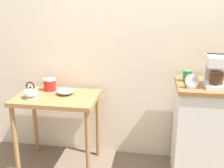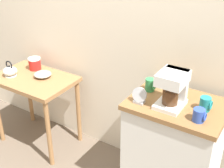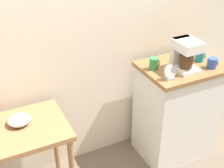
# 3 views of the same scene
# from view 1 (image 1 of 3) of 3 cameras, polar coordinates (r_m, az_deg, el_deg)

# --- Properties ---
(ground_plane) EXTENTS (8.00, 8.00, 0.00)m
(ground_plane) POSITION_cam_1_polar(r_m,az_deg,el_deg) (2.86, 2.63, -17.33)
(ground_plane) COLOR #6B5B4C
(back_wall) EXTENTS (4.40, 0.10, 2.80)m
(back_wall) POSITION_cam_1_polar(r_m,az_deg,el_deg) (2.70, 6.08, 12.44)
(back_wall) COLOR beige
(back_wall) RESTS_ON ground_plane
(wooden_table) EXTENTS (0.78, 0.52, 0.75)m
(wooden_table) POSITION_cam_1_polar(r_m,az_deg,el_deg) (2.68, -11.50, -4.74)
(wooden_table) COLOR #9E7044
(wooden_table) RESTS_ON ground_plane
(kitchen_counter) EXTENTS (0.69, 0.51, 0.94)m
(kitchen_counter) POSITION_cam_1_polar(r_m,az_deg,el_deg) (2.65, 20.31, -9.74)
(kitchen_counter) COLOR white
(kitchen_counter) RESTS_ON ground_plane
(bowl_stoneware) EXTENTS (0.17, 0.17, 0.05)m
(bowl_stoneware) POSITION_cam_1_polar(r_m,az_deg,el_deg) (2.66, -9.81, -1.52)
(bowl_stoneware) COLOR #9E998C
(bowl_stoneware) RESTS_ON wooden_table
(teakettle) EXTENTS (0.17, 0.14, 0.16)m
(teakettle) POSITION_cam_1_polar(r_m,az_deg,el_deg) (2.63, -16.74, -1.77)
(teakettle) COLOR white
(teakettle) RESTS_ON wooden_table
(canister_enamel) EXTENTS (0.12, 0.12, 0.12)m
(canister_enamel) POSITION_cam_1_polar(r_m,az_deg,el_deg) (2.80, -13.00, -0.09)
(canister_enamel) COLOR red
(canister_enamel) RESTS_ON wooden_table
(coffee_maker) EXTENTS (0.18, 0.22, 0.26)m
(coffee_maker) POSITION_cam_1_polar(r_m,az_deg,el_deg) (2.39, 21.25, 2.84)
(coffee_maker) COLOR white
(coffee_maker) RESTS_ON kitchen_counter
(mug_tall_green) EXTENTS (0.08, 0.07, 0.10)m
(mug_tall_green) POSITION_cam_1_polar(r_m,az_deg,el_deg) (2.48, 15.61, 1.67)
(mug_tall_green) COLOR #338C4C
(mug_tall_green) RESTS_ON kitchen_counter
(table_clock) EXTENTS (0.11, 0.05, 0.12)m
(table_clock) POSITION_cam_1_polar(r_m,az_deg,el_deg) (2.28, 16.50, 0.40)
(table_clock) COLOR #B2B5BA
(table_clock) RESTS_ON kitchen_counter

